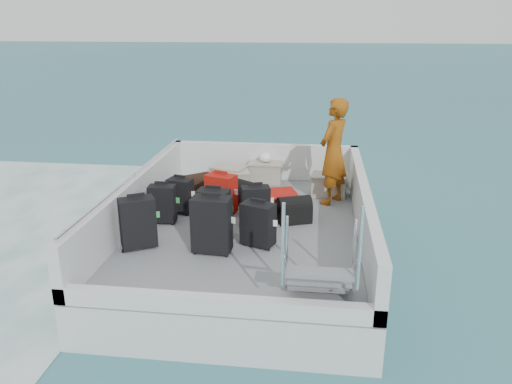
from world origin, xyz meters
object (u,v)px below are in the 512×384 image
crate_0 (229,177)px  suitcase_8 (271,202)px  suitcase_4 (214,212)px  suitcase_5 (221,194)px  suitcase_2 (180,196)px  crate_3 (329,186)px  passenger (334,152)px  crate_1 (234,181)px  suitcase_1 (163,204)px  suitcase_3 (212,225)px  crate_2 (265,173)px  suitcase_7 (255,206)px  suitcase_6 (258,225)px  suitcase_0 (138,223)px

crate_0 → suitcase_8: bearing=-54.2°
suitcase_8 → crate_0: (-0.92, 1.27, 0.01)m
suitcase_4 → suitcase_5: bearing=101.3°
suitcase_2 → suitcase_5: suitcase_5 is taller
crate_3 → suitcase_5: bearing=-148.2°
crate_0 → passenger: (1.91, -0.68, 0.72)m
suitcase_4 → crate_1: bearing=99.3°
suitcase_1 → suitcase_3: size_ratio=0.77×
suitcase_2 → suitcase_8: size_ratio=0.68×
passenger → crate_3: bearing=-145.1°
suitcase_1 → crate_2: size_ratio=0.99×
suitcase_3 → crate_1: suitcase_3 is taller
suitcase_3 → crate_1: (-0.15, 2.65, -0.23)m
suitcase_1 → crate_1: suitcase_1 is taller
suitcase_5 → crate_2: bearing=91.8°
suitcase_5 → crate_3: size_ratio=1.09×
suitcase_7 → suitcase_2: bearing=149.8°
suitcase_8 → crate_3: crate_3 is taller
suitcase_2 → suitcase_6: 1.77m
suitcase_7 → crate_1: bearing=95.2°
crate_0 → suitcase_0: bearing=-104.7°
suitcase_1 → crate_2: (1.35, 2.25, -0.12)m
crate_1 → suitcase_1: bearing=-115.2°
suitcase_3 → crate_1: size_ratio=1.48×
crate_0 → crate_1: (0.13, -0.20, -0.02)m
suitcase_8 → suitcase_5: bearing=81.7°
suitcase_5 → crate_1: suitcase_5 is taller
suitcase_1 → crate_3: size_ratio=1.02×
suitcase_7 → suitcase_8: (0.18, 0.53, -0.14)m
suitcase_7 → crate_0: suitcase_7 is taller
suitcase_2 → suitcase_3: size_ratio=0.73×
suitcase_5 → crate_0: bearing=114.3°
suitcase_5 → crate_1: (-0.00, 1.21, -0.16)m
suitcase_5 → suitcase_7: suitcase_5 is taller
crate_0 → suitcase_2: bearing=-109.8°
suitcase_5 → suitcase_6: 1.37m
suitcase_0 → suitcase_7: suitcase_0 is taller
suitcase_6 → suitcase_2: bearing=162.9°
crate_2 → passenger: passenger is taller
suitcase_2 → crate_2: size_ratio=0.94×
crate_0 → crate_3: size_ratio=0.99×
crate_2 → suitcase_7: bearing=-88.1°
suitcase_1 → passenger: size_ratio=0.34×
crate_1 → suitcase_5: bearing=-89.9°
suitcase_1 → passenger: passenger is taller
suitcase_0 → suitcase_2: size_ratio=1.26×
suitcase_3 → passenger: passenger is taller
crate_2 → suitcase_8: bearing=-81.0°
suitcase_4 → crate_3: suitcase_4 is taller
suitcase_4 → suitcase_6: (0.69, -0.33, -0.03)m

